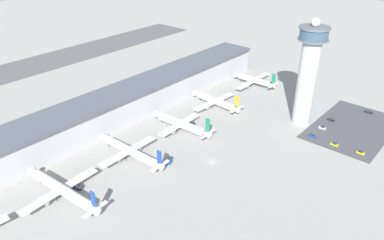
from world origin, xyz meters
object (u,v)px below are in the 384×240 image
(airplane_gate_delta, at_px, (181,124))
(service_truck_baggage, at_px, (77,186))
(airplane_gate_charlie, at_px, (130,151))
(car_grey_coupe, at_px, (334,144))
(car_maroon_suv, at_px, (331,120))
(car_white_wagon, at_px, (312,136))
(car_blue_compact, at_px, (361,152))
(airplane_gate_echo, at_px, (215,101))
(car_green_van, at_px, (322,128))
(car_silver_sedan, at_px, (368,112))
(control_tower, at_px, (308,71))
(service_truck_water, at_px, (193,126))
(airplane_gate_bravo, at_px, (62,190))
(service_truck_fuel, at_px, (170,160))
(airplane_gate_foxtrot, at_px, (254,80))

(airplane_gate_delta, distance_m, service_truck_baggage, 69.59)
(airplane_gate_charlie, height_order, service_truck_baggage, airplane_gate_charlie)
(car_grey_coupe, height_order, car_maroon_suv, car_grey_coupe)
(car_white_wagon, height_order, car_grey_coupe, car_grey_coupe)
(car_white_wagon, distance_m, car_blue_compact, 26.51)
(airplane_gate_echo, height_order, car_green_van, airplane_gate_echo)
(car_silver_sedan, bearing_deg, airplane_gate_echo, 125.68)
(control_tower, relative_size, airplane_gate_charlie, 1.40)
(car_maroon_suv, bearing_deg, airplane_gate_charlie, 150.21)
(service_truck_water, xyz_separation_m, car_white_wagon, (35.48, -57.45, -0.52))
(airplane_gate_bravo, bearing_deg, airplane_gate_delta, 0.77)
(service_truck_water, relative_size, car_grey_coupe, 1.51)
(car_silver_sedan, bearing_deg, car_blue_compact, -166.00)
(car_blue_compact, xyz_separation_m, car_maroon_suv, (25.11, 26.37, -0.06))
(airplane_gate_delta, height_order, airplane_gate_echo, airplane_gate_delta)
(airplane_gate_bravo, xyz_separation_m, service_truck_water, (84.86, -2.10, -3.40))
(airplane_gate_delta, height_order, car_green_van, airplane_gate_delta)
(car_grey_coupe, bearing_deg, service_truck_water, 116.48)
(service_truck_fuel, relative_size, car_grey_coupe, 1.50)
(car_silver_sedan, xyz_separation_m, car_blue_compact, (-50.39, -12.56, 0.05))
(car_white_wagon, bearing_deg, car_blue_compact, -88.93)
(control_tower, height_order, airplane_gate_echo, control_tower)
(airplane_gate_delta, relative_size, car_maroon_suv, 9.64)
(airplane_gate_echo, bearing_deg, airplane_gate_foxtrot, -0.37)
(control_tower, bearing_deg, car_silver_sedan, -34.54)
(control_tower, xyz_separation_m, airplane_gate_echo, (-17.19, 51.50, -28.31))
(car_blue_compact, bearing_deg, car_silver_sedan, 14.00)
(car_white_wagon, bearing_deg, car_silver_sedan, -15.33)
(airplane_gate_delta, relative_size, car_silver_sedan, 8.78)
(airplane_gate_delta, relative_size, service_truck_water, 6.30)
(airplane_gate_echo, distance_m, car_maroon_suv, 71.79)
(airplane_gate_bravo, height_order, car_blue_compact, airplane_gate_bravo)
(control_tower, xyz_separation_m, car_white_wagon, (-11.74, -13.00, -31.75))
(airplane_gate_echo, height_order, car_grey_coupe, airplane_gate_echo)
(airplane_gate_charlie, bearing_deg, service_truck_water, -4.23)
(car_blue_compact, bearing_deg, airplane_gate_charlie, 132.97)
(airplane_gate_charlie, xyz_separation_m, car_white_wagon, (80.85, -60.80, -3.96))
(control_tower, relative_size, car_silver_sedan, 13.40)
(control_tower, distance_m, car_white_wagon, 36.26)
(car_green_van, distance_m, car_white_wagon, 12.79)
(airplane_gate_echo, relative_size, service_truck_fuel, 5.84)
(service_truck_fuel, relative_size, car_white_wagon, 1.49)
(airplane_gate_foxtrot, height_order, car_grey_coupe, airplane_gate_foxtrot)
(control_tower, height_order, service_truck_baggage, control_tower)
(control_tower, distance_m, airplane_gate_foxtrot, 64.90)
(car_blue_compact, bearing_deg, airplane_gate_delta, 116.46)
(airplane_gate_bravo, distance_m, service_truck_water, 84.95)
(service_truck_baggage, xyz_separation_m, car_silver_sedan, (163.26, -74.71, -0.53))
(control_tower, relative_size, car_white_wagon, 14.39)
(airplane_gate_echo, xyz_separation_m, car_maroon_suv, (31.05, -64.63, -3.51))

